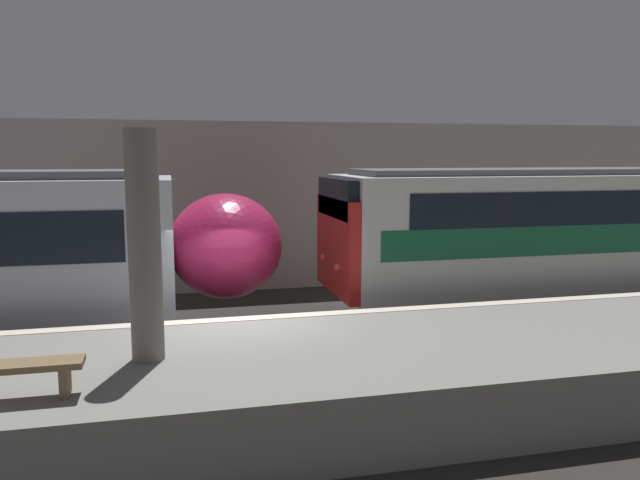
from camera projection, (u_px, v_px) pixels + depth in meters
ground_plane at (241, 371)px, 11.32m from camera, size 120.00×120.00×0.00m
platform at (255, 384)px, 9.29m from camera, size 40.00×4.07×1.03m
station_rear_barrier at (212, 208)px, 17.60m from camera, size 50.00×0.15×4.84m
support_pillar_near at (144, 246)px, 8.66m from camera, size 0.46×0.46×3.25m
platform_bench at (17, 372)px, 7.37m from camera, size 1.50×0.40×0.45m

